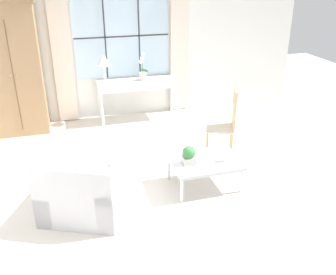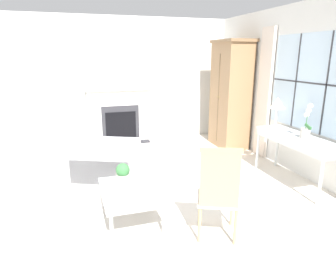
{
  "view_description": "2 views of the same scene",
  "coord_description": "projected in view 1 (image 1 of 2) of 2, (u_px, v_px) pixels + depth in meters",
  "views": [
    {
      "loc": [
        -1.15,
        -4.1,
        2.77
      ],
      "look_at": [
        0.07,
        0.13,
        0.73
      ],
      "focal_mm": 40.0,
      "sensor_mm": 36.0,
      "label": 1
    },
    {
      "loc": [
        3.86,
        -0.55,
        1.98
      ],
      "look_at": [
        0.3,
        0.56,
        0.95
      ],
      "focal_mm": 32.0,
      "sensor_mm": 36.0,
      "label": 2
    }
  ],
  "objects": [
    {
      "name": "pillar_candle",
      "position": [
        226.0,
        156.0,
        4.93
      ],
      "size": [
        0.11,
        0.11,
        0.16
      ],
      "color": "silver",
      "rests_on": "coffee_table"
    },
    {
      "name": "wall_back_windowed",
      "position": [
        122.0,
        45.0,
        7.08
      ],
      "size": [
        7.2,
        0.14,
        2.8
      ],
      "color": "silver",
      "rests_on": "ground_plane"
    },
    {
      "name": "side_chair_wooden",
      "position": [
        228.0,
        119.0,
        5.82
      ],
      "size": [
        0.58,
        0.58,
        1.09
      ],
      "color": "beige",
      "rests_on": "ground_plane"
    },
    {
      "name": "coffee_table",
      "position": [
        205.0,
        162.0,
        5.02
      ],
      "size": [
        0.94,
        0.68,
        0.4
      ],
      "color": "silver",
      "rests_on": "ground_plane"
    },
    {
      "name": "ground_plane",
      "position": [
        166.0,
        191.0,
        5.03
      ],
      "size": [
        14.0,
        14.0,
        0.0
      ],
      "primitive_type": "plane",
      "color": "silver"
    },
    {
      "name": "potted_orchid",
      "position": [
        142.0,
        70.0,
        7.09
      ],
      "size": [
        0.18,
        0.14,
        0.53
      ],
      "color": "#BCB7AD",
      "rests_on": "console_table"
    },
    {
      "name": "table_lamp",
      "position": [
        104.0,
        61.0,
        6.82
      ],
      "size": [
        0.26,
        0.26,
        0.52
      ],
      "color": "silver",
      "rests_on": "console_table"
    },
    {
      "name": "potted_plant_small",
      "position": [
        189.0,
        155.0,
        4.85
      ],
      "size": [
        0.17,
        0.17,
        0.25
      ],
      "color": "#BCB7AD",
      "rests_on": "coffee_table"
    },
    {
      "name": "armchair_upholstered",
      "position": [
        86.0,
        192.0,
        4.54
      ],
      "size": [
        1.24,
        1.26,
        0.79
      ],
      "color": "#B2B2B7",
      "rests_on": "ground_plane"
    },
    {
      "name": "armoire",
      "position": [
        14.0,
        69.0,
        6.39
      ],
      "size": [
        0.96,
        0.62,
        2.29
      ],
      "color": "#93704C",
      "rests_on": "ground_plane"
    },
    {
      "name": "console_table",
      "position": [
        138.0,
        85.0,
        7.15
      ],
      "size": [
        1.54,
        0.49,
        0.76
      ],
      "color": "silver",
      "rests_on": "ground_plane"
    }
  ]
}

